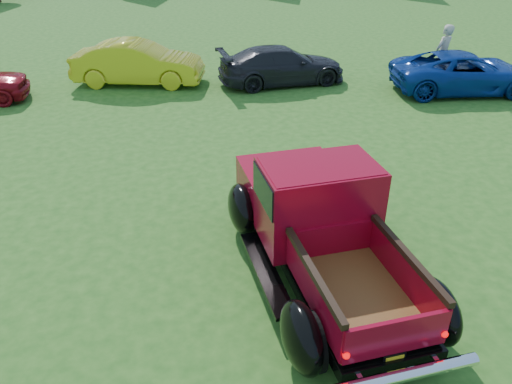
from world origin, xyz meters
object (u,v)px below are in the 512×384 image
at_px(show_car_grey, 282,65).
at_px(spectator, 443,54).
at_px(pickup_truck, 316,219).
at_px(show_car_yellow, 138,63).
at_px(show_car_blue, 464,72).

xyz_separation_m(show_car_grey, spectator, (5.38, -0.71, 0.35)).
xyz_separation_m(pickup_truck, show_car_grey, (1.37, 9.97, -0.26)).
bearing_deg(show_car_grey, pickup_truck, 164.61).
distance_m(show_car_yellow, show_car_blue, 10.79).
bearing_deg(show_car_blue, spectator, 20.75).
distance_m(show_car_grey, show_car_blue, 5.94).
bearing_deg(show_car_yellow, pickup_truck, -150.53).
distance_m(show_car_blue, spectator, 1.12).
height_order(show_car_yellow, show_car_blue, show_car_yellow).
bearing_deg(show_car_yellow, spectator, -86.29).
distance_m(pickup_truck, show_car_yellow, 11.19).
bearing_deg(show_car_blue, pickup_truck, 143.92).
bearing_deg(pickup_truck, show_car_blue, 42.76).
relative_size(show_car_blue, spectator, 2.36).
distance_m(show_car_grey, spectator, 5.44).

